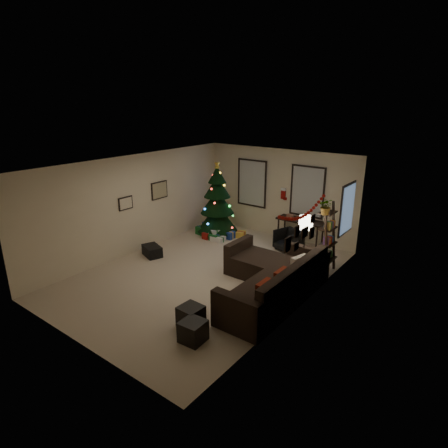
{
  "coord_description": "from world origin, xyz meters",
  "views": [
    {
      "loc": [
        5.46,
        -6.49,
        4.1
      ],
      "look_at": [
        0.1,
        0.6,
        1.15
      ],
      "focal_mm": 30.41,
      "sensor_mm": 36.0,
      "label": 1
    }
  ],
  "objects": [
    {
      "name": "presents",
      "position": [
        -1.42,
        2.22,
        0.11
      ],
      "size": [
        1.5,
        1.01,
        0.3
      ],
      "rotation": [
        0.0,
        0.0,
        -0.11
      ],
      "color": "navy",
      "rests_on": "floor"
    },
    {
      "name": "pillow_red_b",
      "position": [
        2.21,
        -0.3,
        0.64
      ],
      "size": [
        0.11,
        0.41,
        0.41
      ],
      "primitive_type": "cube",
      "rotation": [
        0.0,
        0.0,
        0.01
      ],
      "color": "maroon",
      "rests_on": "sofa"
    },
    {
      "name": "gallery",
      "position": [
        2.48,
        -0.07,
        1.57
      ],
      "size": [
        0.03,
        1.25,
        0.54
      ],
      "color": "black",
      "rests_on": "wall_right"
    },
    {
      "name": "window_back_right",
      "position": [
        0.95,
        3.47,
        1.55
      ],
      "size": [
        1.05,
        0.06,
        1.5
      ],
      "color": "#728CB2",
      "rests_on": "wall_back"
    },
    {
      "name": "stocking_right",
      "position": [
        0.19,
        3.46,
        1.38
      ],
      "size": [
        0.2,
        0.05,
        0.36
      ],
      "color": "#990F0C",
      "rests_on": "wall_back"
    },
    {
      "name": "ottoman_far",
      "position": [
        1.56,
        -2.23,
        0.2
      ],
      "size": [
        0.43,
        0.43,
        0.39
      ],
      "primitive_type": "cube",
      "rotation": [
        0.0,
        0.0,
        0.05
      ],
      "color": "black",
      "rests_on": "floor"
    },
    {
      "name": "wall_back",
      "position": [
        0.0,
        3.5,
        1.35
      ],
      "size": [
        5.0,
        0.0,
        5.0
      ],
      "primitive_type": "plane",
      "rotation": [
        1.57,
        0.0,
        0.0
      ],
      "color": "beige",
      "rests_on": "floor"
    },
    {
      "name": "ceiling",
      "position": [
        0.0,
        0.0,
        2.7
      ],
      "size": [
        7.0,
        7.0,
        0.0
      ],
      "primitive_type": "plane",
      "rotation": [
        3.14,
        0.0,
        0.0
      ],
      "color": "white",
      "rests_on": "floor"
    },
    {
      "name": "desk",
      "position": [
        0.92,
        3.22,
        0.66
      ],
      "size": [
        1.4,
        0.5,
        0.75
      ],
      "color": "black",
      "rests_on": "floor"
    },
    {
      "name": "window_right_wall",
      "position": [
        2.47,
        2.55,
        1.5
      ],
      "size": [
        0.06,
        0.9,
        1.3
      ],
      "color": "#728CB2",
      "rests_on": "wall_right"
    },
    {
      "name": "floor_lamp",
      "position": [
        1.95,
        1.3,
        1.27
      ],
      "size": [
        0.32,
        0.32,
        1.52
      ],
      "rotation": [
        0.0,
        0.0,
        0.14
      ],
      "color": "black",
      "rests_on": "floor"
    },
    {
      "name": "desk_chair",
      "position": [
        0.89,
        2.57,
        0.3
      ],
      "size": [
        0.74,
        0.72,
        0.61
      ],
      "primitive_type": "imported",
      "rotation": [
        0.0,
        0.0,
        -0.34
      ],
      "color": "black",
      "rests_on": "floor"
    },
    {
      "name": "ottoman_near",
      "position": [
        1.2,
        -1.89,
        0.2
      ],
      "size": [
        0.43,
        0.43,
        0.4
      ],
      "primitive_type": "cube",
      "rotation": [
        0.0,
        0.0,
        -0.04
      ],
      "color": "black",
      "rests_on": "floor"
    },
    {
      "name": "potted_plant",
      "position": [
        2.3,
        1.57,
        1.82
      ],
      "size": [
        0.53,
        0.48,
        0.51
      ],
      "primitive_type": "imported",
      "rotation": [
        0.0,
        0.0,
        0.19
      ],
      "color": "#4C4C4C",
      "rests_on": "bookshelf"
    },
    {
      "name": "wall_right",
      "position": [
        2.5,
        0.0,
        1.35
      ],
      "size": [
        0.0,
        7.0,
        7.0
      ],
      "primitive_type": "plane",
      "rotation": [
        1.57,
        0.0,
        -1.57
      ],
      "color": "beige",
      "rests_on": "floor"
    },
    {
      "name": "garland",
      "position": [
        2.45,
        0.04,
        2.05
      ],
      "size": [
        0.08,
        1.9,
        0.3
      ],
      "primitive_type": null,
      "color": "#A5140C",
      "rests_on": "wall_right"
    },
    {
      "name": "christmas_tree",
      "position": [
        -1.56,
        2.44,
        0.98
      ],
      "size": [
        1.27,
        1.27,
        2.36
      ],
      "rotation": [
        0.0,
        0.0,
        -0.14
      ],
      "color": "black",
      "rests_on": "floor"
    },
    {
      "name": "pillow_red_a",
      "position": [
        2.21,
        -0.96,
        0.64
      ],
      "size": [
        0.12,
        0.42,
        0.42
      ],
      "primitive_type": "cube",
      "rotation": [
        0.0,
        0.0,
        0.01
      ],
      "color": "maroon",
      "rests_on": "sofa"
    },
    {
      "name": "window_back_left",
      "position": [
        -0.95,
        3.47,
        1.55
      ],
      "size": [
        1.05,
        0.06,
        1.5
      ],
      "color": "#728CB2",
      "rests_on": "wall_back"
    },
    {
      "name": "storage_bin",
      "position": [
        -1.89,
        -0.03,
        0.14
      ],
      "size": [
        0.68,
        0.56,
        0.29
      ],
      "primitive_type": "cube",
      "rotation": [
        0.0,
        0.0,
        -0.36
      ],
      "color": "black",
      "rests_on": "floor"
    },
    {
      "name": "bookshelf",
      "position": [
        2.3,
        1.93,
        0.85
      ],
      "size": [
        0.3,
        0.52,
        1.75
      ],
      "color": "black",
      "rests_on": "floor"
    },
    {
      "name": "stocking_left",
      "position": [
        -0.14,
        3.61,
        1.53
      ],
      "size": [
        0.2,
        0.05,
        0.36
      ],
      "color": "#990F0C",
      "rests_on": "wall_back"
    },
    {
      "name": "art_abstract",
      "position": [
        -2.48,
        -0.32,
        1.46
      ],
      "size": [
        0.04,
        0.45,
        0.35
      ],
      "color": "black",
      "rests_on": "wall_left"
    },
    {
      "name": "wall_front",
      "position": [
        0.0,
        -3.5,
        1.35
      ],
      "size": [
        5.0,
        0.0,
        5.0
      ],
      "primitive_type": "plane",
      "rotation": [
        -1.57,
        0.0,
        0.0
      ],
      "color": "beige",
      "rests_on": "floor"
    },
    {
      "name": "wall_left",
      "position": [
        -2.5,
        0.0,
        1.35
      ],
      "size": [
        0.0,
        7.0,
        7.0
      ],
      "primitive_type": "plane",
      "rotation": [
        1.57,
        0.0,
        1.57
      ],
      "color": "beige",
      "rests_on": "floor"
    },
    {
      "name": "floor",
      "position": [
        0.0,
        0.0,
        0.0
      ],
      "size": [
        7.0,
        7.0,
        0.0
      ],
      "primitive_type": "plane",
      "color": "#C8B397",
      "rests_on": "ground"
    },
    {
      "name": "pillow_cream",
      "position": [
        2.21,
        0.53,
        0.63
      ],
      "size": [
        0.24,
        0.46,
        0.44
      ],
      "primitive_type": "cube",
      "rotation": [
        0.0,
        0.0,
        -0.27
      ],
      "color": "beige",
      "rests_on": "sofa"
    },
    {
      "name": "art_map",
      "position": [
        -2.48,
        0.91,
        1.58
      ],
      "size": [
        0.04,
        0.6,
        0.5
      ],
      "color": "black",
      "rests_on": "wall_left"
    },
    {
      "name": "sofa",
      "position": [
        1.79,
        0.1,
        0.31
      ],
      "size": [
        2.18,
        3.15,
        0.94
      ],
      "color": "black",
      "rests_on": "floor"
    }
  ]
}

